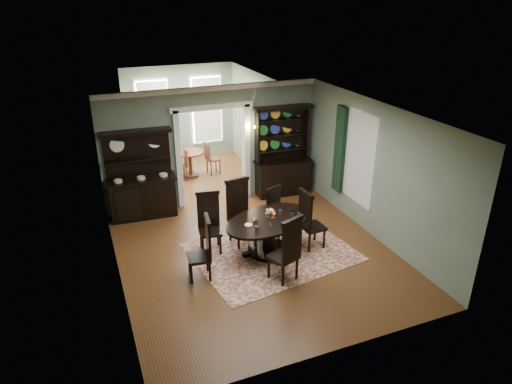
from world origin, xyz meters
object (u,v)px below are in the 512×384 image
welsh_dresser (282,163)px  parlor_table (190,160)px  sideboard (142,187)px  dining_table (269,229)px

welsh_dresser → parlor_table: welsh_dresser is taller
sideboard → welsh_dresser: 3.72m
sideboard → dining_table: bearing=-48.5°
welsh_dresser → parlor_table: 2.94m
dining_table → parlor_table: size_ratio=2.83×
dining_table → parlor_table: dining_table is taller
dining_table → sideboard: size_ratio=1.09×
sideboard → parlor_table: bearing=54.0°
welsh_dresser → sideboard: bearing=-176.3°
sideboard → parlor_table: 2.73m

